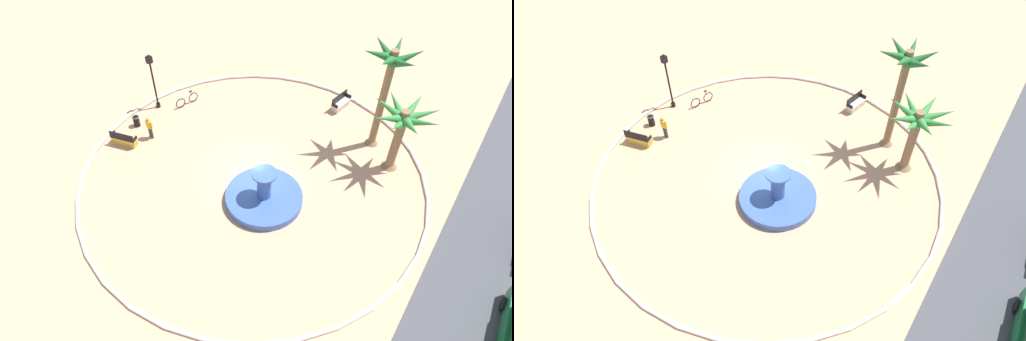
% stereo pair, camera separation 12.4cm
% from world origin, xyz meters
% --- Properties ---
extents(ground_plane, '(80.00, 80.00, 0.00)m').
position_xyz_m(ground_plane, '(0.00, 0.00, 0.00)').
color(ground_plane, tan).
extents(plaza_curb, '(19.61, 19.61, 0.20)m').
position_xyz_m(plaza_curb, '(0.00, 0.00, 0.10)').
color(plaza_curb, silver).
rests_on(plaza_curb, ground).
extents(fountain, '(4.18, 4.18, 2.19)m').
position_xyz_m(fountain, '(1.19, 1.53, 0.31)').
color(fountain, '#38569E').
rests_on(fountain, ground).
extents(palm_tree_near_fountain, '(3.75, 3.78, 4.38)m').
position_xyz_m(palm_tree_near_fountain, '(-5.01, 6.21, 3.27)').
color(palm_tree_near_fountain, brown).
rests_on(palm_tree_near_fountain, ground).
extents(palm_tree_by_curb, '(3.39, 3.16, 6.71)m').
position_xyz_m(palm_tree_by_curb, '(-6.30, 4.51, 4.97)').
color(palm_tree_by_curb, brown).
rests_on(palm_tree_by_curb, ground).
extents(bench_east, '(0.90, 1.68, 1.00)m').
position_xyz_m(bench_east, '(2.19, -7.96, 0.35)').
color(bench_east, gold).
rests_on(bench_east, ground).
extents(bench_west, '(1.66, 0.76, 1.00)m').
position_xyz_m(bench_west, '(-8.36, 1.41, 0.35)').
color(bench_west, beige).
rests_on(bench_west, ground).
extents(lamppost, '(0.32, 0.32, 4.01)m').
position_xyz_m(lamppost, '(-1.66, -8.77, 2.35)').
color(lamppost, black).
rests_on(lamppost, ground).
extents(trash_bin, '(0.46, 0.46, 0.73)m').
position_xyz_m(trash_bin, '(0.52, -8.59, 0.39)').
color(trash_bin, black).
rests_on(trash_bin, ground).
extents(bicycle_red_frame, '(1.66, 0.62, 0.94)m').
position_xyz_m(bicycle_red_frame, '(-2.94, -7.32, 0.38)').
color(bicycle_red_frame, black).
rests_on(bicycle_red_frame, ground).
extents(person_cyclist_helmet, '(0.22, 0.53, 1.60)m').
position_xyz_m(person_cyclist_helmet, '(0.84, -7.04, 0.90)').
color(person_cyclist_helmet, '#33333D').
rests_on(person_cyclist_helmet, ground).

